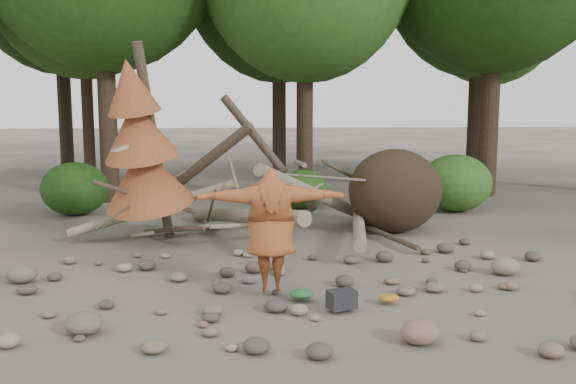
{
  "coord_description": "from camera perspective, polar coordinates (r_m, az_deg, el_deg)",
  "views": [
    {
      "loc": [
        -1.06,
        -10.38,
        3.14
      ],
      "look_at": [
        -0.14,
        1.5,
        1.4
      ],
      "focal_mm": 40.0,
      "sensor_mm": 36.0,
      "label": 1
    }
  ],
  "objects": [
    {
      "name": "cloth_orange",
      "position": [
        10.11,
        8.94,
        -9.54
      ],
      "size": [
        0.32,
        0.26,
        0.12
      ],
      "primitive_type": "ellipsoid",
      "color": "#B46C1F",
      "rests_on": "ground"
    },
    {
      "name": "backpack",
      "position": [
        9.67,
        4.8,
        -9.82
      ],
      "size": [
        0.47,
        0.39,
        0.27
      ],
      "primitive_type": "cube",
      "rotation": [
        0.0,
        0.0,
        0.34
      ],
      "color": "black",
      "rests_on": "ground"
    },
    {
      "name": "dead_conifer",
      "position": [
        13.95,
        -12.92,
        3.86
      ],
      "size": [
        2.06,
        2.16,
        4.35
      ],
      "color": "#4C3F30",
      "rests_on": "ground"
    },
    {
      "name": "deadfall_pile",
      "position": [
        15.1,
        7.39,
        -0.1
      ],
      "size": [
        8.55,
        5.24,
        3.3
      ],
      "color": "#332619",
      "rests_on": "ground"
    },
    {
      "name": "frisbee_thrower",
      "position": [
        10.17,
        -1.55,
        -3.38
      ],
      "size": [
        3.78,
        0.85,
        2.36
      ],
      "color": "brown",
      "rests_on": "ground"
    },
    {
      "name": "ground",
      "position": [
        10.9,
        1.36,
        -8.44
      ],
      "size": [
        120.0,
        120.0,
        0.0
      ],
      "primitive_type": "plane",
      "color": "#514C44",
      "rests_on": "ground"
    },
    {
      "name": "boulder_front_left",
      "position": [
        9.19,
        -17.69,
        -11.05
      ],
      "size": [
        0.52,
        0.46,
        0.31
      ],
      "primitive_type": "ellipsoid",
      "color": "#635B52",
      "rests_on": "ground"
    },
    {
      "name": "bush_right",
      "position": [
        18.56,
        14.68,
        0.79
      ],
      "size": [
        2.0,
        2.0,
        1.6
      ],
      "primitive_type": "ellipsoid",
      "color": "#326820",
      "rests_on": "ground"
    },
    {
      "name": "bush_left",
      "position": [
        18.3,
        -18.42,
        0.27
      ],
      "size": [
        1.8,
        1.8,
        1.44
      ],
      "primitive_type": "ellipsoid",
      "color": "#1E4512",
      "rests_on": "ground"
    },
    {
      "name": "boulder_mid_right",
      "position": [
        12.22,
        18.75,
        -6.28
      ],
      "size": [
        0.52,
        0.46,
        0.31
      ],
      "primitive_type": "ellipsoid",
      "color": "gray",
      "rests_on": "ground"
    },
    {
      "name": "cloth_green",
      "position": [
        10.14,
        1.23,
        -9.31
      ],
      "size": [
        0.38,
        0.32,
        0.14
      ],
      "primitive_type": "ellipsoid",
      "color": "#27632C",
      "rests_on": "ground"
    },
    {
      "name": "bush_mid",
      "position": [
        18.46,
        1.4,
        0.26
      ],
      "size": [
        1.4,
        1.4,
        1.12
      ],
      "primitive_type": "ellipsoid",
      "color": "#285819",
      "rests_on": "ground"
    },
    {
      "name": "boulder_front_right",
      "position": [
        8.63,
        11.68,
        -12.1
      ],
      "size": [
        0.52,
        0.47,
        0.31
      ],
      "primitive_type": "ellipsoid",
      "color": "#846252",
      "rests_on": "ground"
    },
    {
      "name": "boulder_mid_left",
      "position": [
        12.0,
        -22.59,
        -6.75
      ],
      "size": [
        0.51,
        0.46,
        0.31
      ],
      "primitive_type": "ellipsoid",
      "color": "#655E55",
      "rests_on": "ground"
    }
  ]
}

